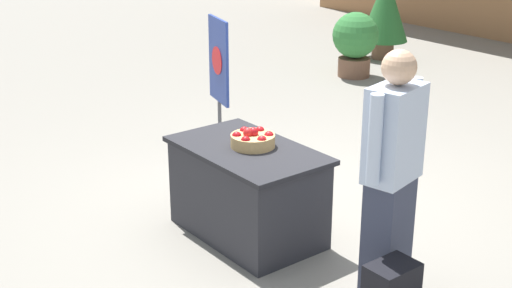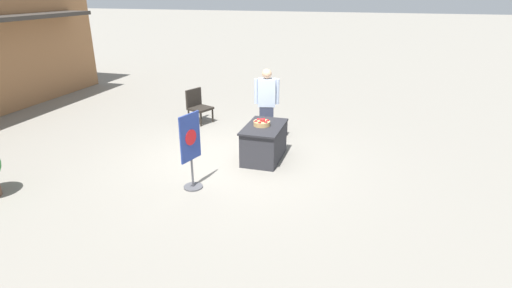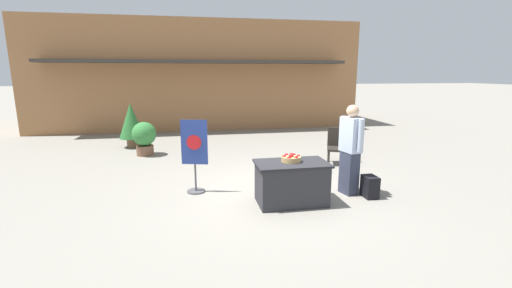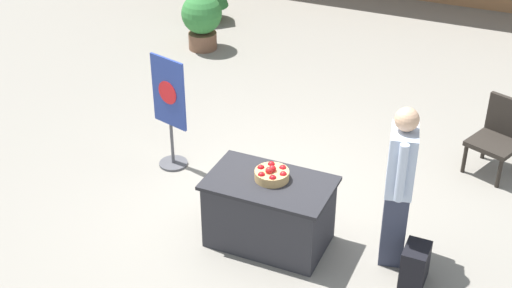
{
  "view_description": "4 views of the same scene",
  "coord_description": "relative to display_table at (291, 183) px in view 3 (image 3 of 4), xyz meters",
  "views": [
    {
      "loc": [
        4.56,
        -3.94,
        2.78
      ],
      "look_at": [
        -0.16,
        -0.26,
        0.56
      ],
      "focal_mm": 50.0,
      "sensor_mm": 36.0,
      "label": 1
    },
    {
      "loc": [
        -7.57,
        -2.83,
        3.54
      ],
      "look_at": [
        -0.12,
        -0.65,
        0.5
      ],
      "focal_mm": 28.0,
      "sensor_mm": 36.0,
      "label": 2
    },
    {
      "loc": [
        -1.45,
        -6.44,
        2.37
      ],
      "look_at": [
        -0.25,
        -0.2,
        1.03
      ],
      "focal_mm": 24.0,
      "sensor_mm": 36.0,
      "label": 3
    },
    {
      "loc": [
        2.65,
        -6.32,
        4.85
      ],
      "look_at": [
        -0.21,
        0.11,
        0.65
      ],
      "focal_mm": 50.0,
      "sensor_mm": 36.0,
      "label": 4
    }
  ],
  "objects": [
    {
      "name": "ground_plane",
      "position": [
        -0.31,
        0.71,
        -0.39
      ],
      "size": [
        120.0,
        120.0,
        0.0
      ],
      "primitive_type": "plane",
      "color": "gray"
    },
    {
      "name": "storefront_building",
      "position": [
        -1.35,
        10.54,
        1.84
      ],
      "size": [
        13.48,
        5.41,
        4.45
      ],
      "color": "#9E6B42",
      "rests_on": "ground_plane"
    },
    {
      "name": "display_table",
      "position": [
        0.0,
        0.0,
        0.0
      ],
      "size": [
        1.31,
        0.79,
        0.77
      ],
      "color": "#2D2D33",
      "rests_on": "ground_plane"
    },
    {
      "name": "apple_basket",
      "position": [
        0.0,
        0.05,
        0.45
      ],
      "size": [
        0.36,
        0.36,
        0.16
      ],
      "color": "tan",
      "rests_on": "display_table"
    },
    {
      "name": "person_visitor",
      "position": [
        1.26,
        0.28,
        0.52
      ],
      "size": [
        0.35,
        0.6,
        1.76
      ],
      "rotation": [
        0.0,
        0.0,
        -2.92
      ],
      "color": "#33384C",
      "rests_on": "ground_plane"
    },
    {
      "name": "backpack",
      "position": [
        1.57,
        0.0,
        -0.18
      ],
      "size": [
        0.24,
        0.34,
        0.42
      ],
      "color": "black",
      "rests_on": "ground_plane"
    },
    {
      "name": "poster_board",
      "position": [
        -1.71,
        0.93,
        0.4
      ],
      "size": [
        0.51,
        0.36,
        1.46
      ],
      "rotation": [
        0.0,
        0.0,
        -1.84
      ],
      "color": "#4C4C51",
      "rests_on": "ground_plane"
    },
    {
      "name": "patio_chair",
      "position": [
        2.01,
        2.48,
        0.12
      ],
      "size": [
        0.71,
        0.71,
        0.93
      ],
      "rotation": [
        0.0,
        0.0,
        4.34
      ],
      "color": "#28231E",
      "rests_on": "ground_plane"
    },
    {
      "name": "potted_plant_near_right",
      "position": [
        -3.62,
        5.58,
        0.43
      ],
      "size": [
        0.78,
        0.78,
        1.41
      ],
      "color": "brown",
      "rests_on": "ground_plane"
    },
    {
      "name": "potted_plant_far_left",
      "position": [
        -3.1,
        4.38,
        0.15
      ],
      "size": [
        0.68,
        0.68,
        0.97
      ],
      "color": "brown",
      "rests_on": "ground_plane"
    }
  ]
}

